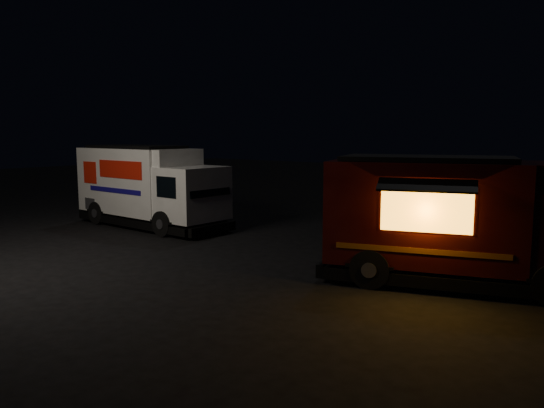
{
  "coord_description": "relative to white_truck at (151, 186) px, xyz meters",
  "views": [
    {
      "loc": [
        9.11,
        -8.51,
        3.19
      ],
      "look_at": [
        0.54,
        2.0,
        1.38
      ],
      "focal_mm": 35.0,
      "sensor_mm": 36.0,
      "label": 1
    }
  ],
  "objects": [
    {
      "name": "red_truck",
      "position": [
        10.79,
        -0.35,
        -0.03
      ],
      "size": [
        6.2,
        3.92,
        2.71
      ],
      "primitive_type": null,
      "rotation": [
        0.0,
        0.0,
        0.33
      ],
      "color": "#380D0A",
      "rests_on": "ground"
    },
    {
      "name": "ground",
      "position": [
        5.5,
        -2.86,
        -1.39
      ],
      "size": [
        80.0,
        80.0,
        0.0
      ],
      "primitive_type": "plane",
      "color": "black",
      "rests_on": "ground"
    },
    {
      "name": "white_truck",
      "position": [
        0.0,
        0.0,
        0.0
      ],
      "size": [
        6.13,
        2.11,
        2.77
      ],
      "primitive_type": null,
      "rotation": [
        0.0,
        0.0,
        -0.0
      ],
      "color": "white",
      "rests_on": "ground"
    }
  ]
}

